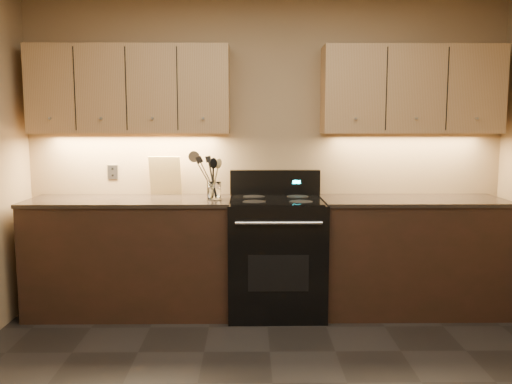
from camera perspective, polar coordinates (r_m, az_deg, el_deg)
wall_back at (r=4.61m, az=1.01°, el=4.37°), size 4.00×0.04×2.60m
counter_left at (r=4.54m, az=-13.03°, el=-6.54°), size 1.62×0.62×0.93m
counter_right at (r=4.62m, az=15.98°, el=-6.38°), size 1.46×0.62×0.93m
stove at (r=4.41m, az=2.15°, el=-6.56°), size 0.76×0.68×1.14m
upper_cab_left at (r=4.56m, az=-13.11°, el=10.43°), size 1.60×0.30×0.70m
upper_cab_right at (r=4.65m, az=16.04°, el=10.28°), size 1.44×0.30×0.70m
outlet_plate at (r=4.76m, az=-14.85°, el=2.04°), size 0.08×0.01×0.12m
utensil_crock at (r=4.33m, az=-4.44°, el=0.10°), size 0.12×0.12×0.14m
cutting_board at (r=4.63m, az=-9.52°, el=1.72°), size 0.27×0.11×0.33m
wooden_spoon at (r=4.31m, az=-4.74°, el=1.45°), size 0.13×0.09×0.31m
black_spoon at (r=4.34m, az=-4.59°, el=1.53°), size 0.07×0.12×0.32m
black_turner at (r=4.30m, az=-4.27°, el=1.74°), size 0.16×0.17×0.37m
steel_spatula at (r=4.33m, az=-4.12°, el=1.92°), size 0.24×0.14×0.38m
steel_skimmer at (r=4.30m, az=-4.16°, el=2.04°), size 0.27×0.10×0.39m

